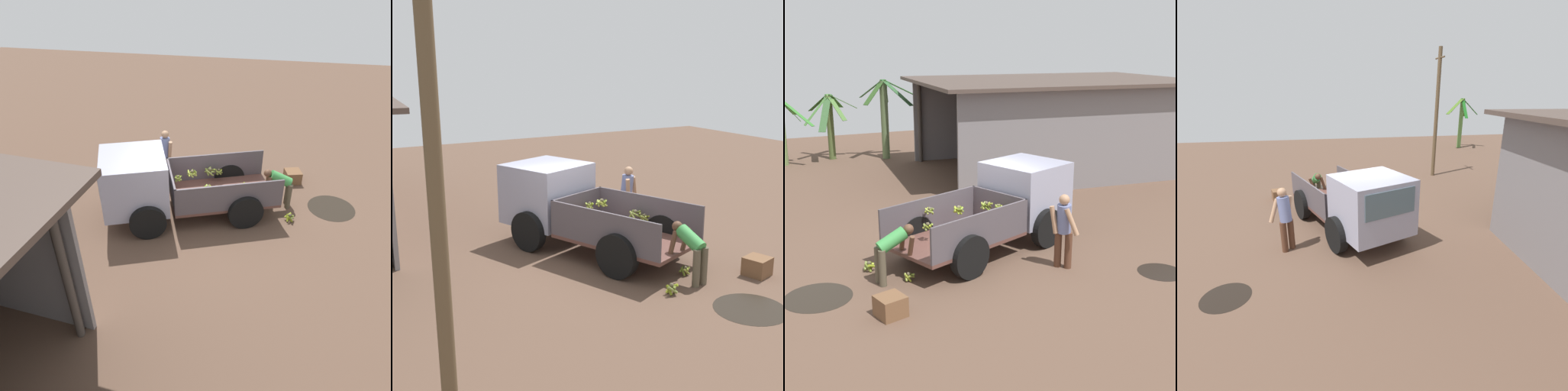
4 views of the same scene
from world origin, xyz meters
The scene contains 11 objects.
ground centered at (0.00, 0.00, 0.00)m, with size 36.00×36.00×0.00m, color brown.
mud_patch_0 centered at (-3.90, -1.25, 0.00)m, with size 1.32×1.32×0.01m, color black.
mud_patch_1 centered at (2.98, -3.02, 0.00)m, with size 0.98×0.98×0.01m, color black.
cargo_truck centered at (0.97, 0.06, 1.03)m, with size 4.93×3.27×1.90m.
utility_pole centered at (-5.10, 4.46, 2.92)m, with size 0.93×0.17×5.72m.
banana_palm_0 centered at (-12.07, 9.16, 1.83)m, with size 1.81×2.58×3.42m.
person_foreground_visitor centered at (1.18, -1.94, 0.92)m, with size 0.54×0.63×1.67m.
person_worker_loading centered at (-2.38, -1.11, 0.72)m, with size 0.85×0.65×1.17m.
banana_bunch_on_ground_0 centered at (-2.07, -1.24, 0.11)m, with size 0.22×0.24×0.20m.
banana_bunch_on_ground_1 centered at (-2.70, -0.40, 0.13)m, with size 0.28×0.28×0.23m.
wooden_crate_0 centered at (-2.80, -2.54, 0.19)m, with size 0.48×0.48×0.39m, color brown.
Camera 4 is at (8.52, -1.07, 3.91)m, focal length 28.00 mm.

